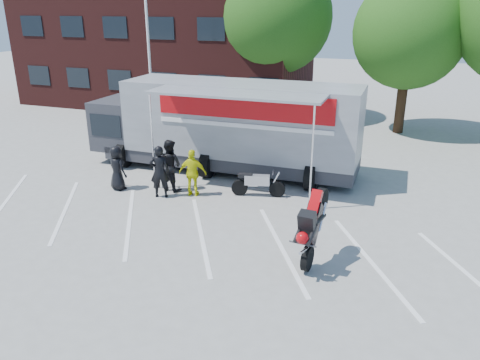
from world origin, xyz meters
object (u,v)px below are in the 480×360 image
Objects in this scene: spectator_leather_a at (117,168)px; parked_motorcycle at (258,196)px; tree_mid at (410,33)px; spectator_leather_c at (170,165)px; transporter_truck at (229,170)px; stunt_bike_rider at (315,258)px; spectator_leather_b at (160,172)px; tree_left at (276,17)px; spectator_hivis at (193,173)px; flagpole at (152,31)px.

parked_motorcycle is at bearing -144.96° from spectator_leather_a.
tree_mid is 4.17× the size of spectator_leather_c.
tree_mid reaches higher than transporter_truck.
transporter_truck is (-6.05, -8.55, -4.94)m from tree_mid.
stunt_bike_rider is 6.35m from spectator_leather_b.
tree_left is 4.70× the size of spectator_leather_c.
spectator_leather_a is 1.78m from spectator_leather_b.
tree_left reaches higher than spectator_leather_c.
transporter_truck is 6.68× the size of spectator_hivis.
flagpole is 9.03m from spectator_leather_b.
stunt_bike_rider is at bearing 140.11° from spectator_hivis.
stunt_bike_rider is 6.64m from spectator_leather_c.
flagpole reaches higher than spectator_leather_c.
tree_mid is 14.54m from spectator_leather_b.
parked_motorcycle is (2.89, -11.76, -5.57)m from tree_left.
tree_left reaches higher than spectator_hivis.
flagpole is at bearing 37.58° from parked_motorcycle.
flagpole is 9.20m from spectator_hivis.
spectator_leather_a is at bearing -132.41° from transporter_truck.
tree_mid is 3.61× the size of stunt_bike_rider.
transporter_truck is at bearing -34.33° from flagpole.
spectator_hivis is (1.00, 0.49, -0.09)m from spectator_leather_b.
tree_mid is 13.68m from spectator_hivis.
flagpole is 4.40× the size of spectator_leather_b.
spectator_leather_a is 2.79m from spectator_hivis.
stunt_bike_rider is (9.85, -9.28, -5.05)m from flagpole.
stunt_bike_rider reaches higher than parked_motorcycle.
spectator_leather_c is (-3.12, -0.49, 0.92)m from parked_motorcycle.
spectator_leather_b is at bearing -60.04° from flagpole.
spectator_leather_a is 0.88× the size of spectator_leather_b.
spectator_leather_a is at bearing 167.99° from stunt_bike_rider.
tree_mid is 11.58m from transporter_truck.
spectator_hivis is (-4.84, 2.82, 0.82)m from stunt_bike_rider.
stunt_bike_rider is at bearing -155.94° from parked_motorcycle.
spectator_leather_c reaches higher than transporter_truck.
parked_motorcycle is 4.45m from stunt_bike_rider.
tree_mid reaches higher than spectator_leather_a.
stunt_bike_rider is at bearing -51.46° from transporter_truck.
tree_left is at bearing 54.72° from flagpole.
tree_left is at bearing -96.15° from spectator_hivis.
spectator_leather_a is at bearing -98.88° from tree_left.
spectator_hivis is (2.77, 0.39, 0.02)m from spectator_leather_a.
spectator_leather_c reaches higher than spectator_leather_a.
transporter_truck reaches higher than spectator_hivis.
tree_mid is 4.81× the size of spectator_leather_a.
transporter_truck is 3.03m from spectator_hivis.
parked_motorcycle is at bearing -159.00° from spectator_leather_c.
spectator_leather_b is (-3.13, -1.19, 0.91)m from parked_motorcycle.
parked_motorcycle is at bearing -38.91° from flagpole.
tree_left is 4.07× the size of stunt_bike_rider.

